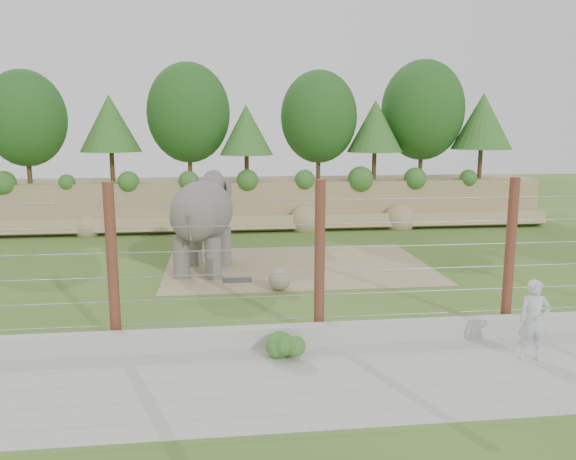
{
  "coord_description": "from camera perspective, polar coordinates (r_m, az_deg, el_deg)",
  "views": [
    {
      "loc": [
        -2.42,
        -17.88,
        5.18
      ],
      "look_at": [
        0.0,
        2.0,
        1.6
      ],
      "focal_mm": 35.0,
      "sensor_mm": 36.0,
      "label": 1
    }
  ],
  "objects": [
    {
      "name": "zookeeper",
      "position": [
        13.95,
        23.71,
        -8.42
      ],
      "size": [
        0.77,
        0.6,
        1.87
      ],
      "primitive_type": "imported",
      "rotation": [
        0.0,
        0.0,
        -0.24
      ],
      "color": "silver",
      "rests_on": "walkway"
    },
    {
      "name": "walkway_shrub",
      "position": [
        13.09,
        -0.22,
        -11.61
      ],
      "size": [
        0.64,
        0.64,
        0.64
      ],
      "primitive_type": "sphere",
      "color": "#276228",
      "rests_on": "walkway"
    },
    {
      "name": "back_embankment",
      "position": [
        30.72,
        -1.33,
        7.87
      ],
      "size": [
        30.0,
        5.52,
        8.77
      ],
      "color": "#A0895D",
      "rests_on": "ground"
    },
    {
      "name": "ground",
      "position": [
        18.77,
        0.74,
        -5.89
      ],
      "size": [
        90.0,
        90.0,
        0.0
      ],
      "primitive_type": "plane",
      "color": "#405F21",
      "rests_on": "ground"
    },
    {
      "name": "stone_ball",
      "position": [
        18.31,
        -0.87,
        -5.05
      ],
      "size": [
        0.73,
        0.73,
        0.73
      ],
      "primitive_type": "sphere",
      "color": "gray",
      "rests_on": "dirt_patch"
    },
    {
      "name": "walkway",
      "position": [
        12.28,
        5.25,
        -14.82
      ],
      "size": [
        26.0,
        4.0,
        0.01
      ],
      "primitive_type": "cube",
      "color": "#B4B2A6",
      "rests_on": "ground"
    },
    {
      "name": "barrier_fence",
      "position": [
        13.96,
        3.23,
        -3.05
      ],
      "size": [
        20.26,
        0.26,
        4.0
      ],
      "color": "brown",
      "rests_on": "ground"
    },
    {
      "name": "drain_grate",
      "position": [
        19.62,
        -5.17,
        -5.11
      ],
      "size": [
        1.0,
        0.6,
        0.03
      ],
      "primitive_type": "cube",
      "color": "#262628",
      "rests_on": "dirt_patch"
    },
    {
      "name": "elephant",
      "position": [
        20.73,
        -8.67,
        0.53
      ],
      "size": [
        2.72,
        4.64,
        3.52
      ],
      "primitive_type": null,
      "rotation": [
        0.0,
        0.0,
        -0.21
      ],
      "color": "slate",
      "rests_on": "ground"
    },
    {
      "name": "retaining_wall",
      "position": [
        14.0,
        3.52,
        -10.5
      ],
      "size": [
        26.0,
        0.35,
        0.5
      ],
      "primitive_type": "cube",
      "color": "#B4B2A6",
      "rests_on": "ground"
    },
    {
      "name": "dirt_patch",
      "position": [
        21.7,
        0.99,
        -3.65
      ],
      "size": [
        10.0,
        7.0,
        0.02
      ],
      "primitive_type": "cube",
      "color": "#9A815F",
      "rests_on": "ground"
    }
  ]
}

